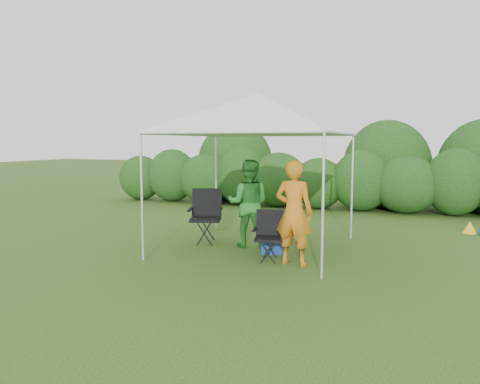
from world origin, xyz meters
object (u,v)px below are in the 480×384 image
(chair_right, at_px, (269,232))
(chair_left, at_px, (206,212))
(cooler, at_px, (273,243))
(canopy, at_px, (258,114))
(man, at_px, (294,213))
(woman, at_px, (248,203))

(chair_right, distance_m, chair_left, 1.83)
(chair_right, distance_m, cooler, 0.55)
(chair_right, relative_size, cooler, 1.59)
(cooler, bearing_deg, canopy, 126.97)
(man, relative_size, woman, 1.03)
(canopy, xyz_separation_m, chair_right, (0.46, -0.71, -1.99))
(woman, bearing_deg, chair_left, -17.52)
(canopy, xyz_separation_m, chair_left, (-1.13, 0.19, -1.87))
(woman, relative_size, cooler, 3.13)
(man, height_order, woman, man)
(chair_left, height_order, man, man)
(woman, bearing_deg, chair_right, 117.48)
(chair_left, bearing_deg, cooler, -34.97)
(canopy, distance_m, chair_left, 2.20)
(canopy, distance_m, chair_right, 2.16)
(chair_right, relative_size, man, 0.49)
(man, xyz_separation_m, cooler, (-0.54, 0.63, -0.66))
(chair_left, distance_m, man, 2.32)
(man, bearing_deg, cooler, -43.58)
(chair_left, bearing_deg, chair_right, -48.48)
(canopy, height_order, chair_left, canopy)
(chair_right, relative_size, chair_left, 0.80)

